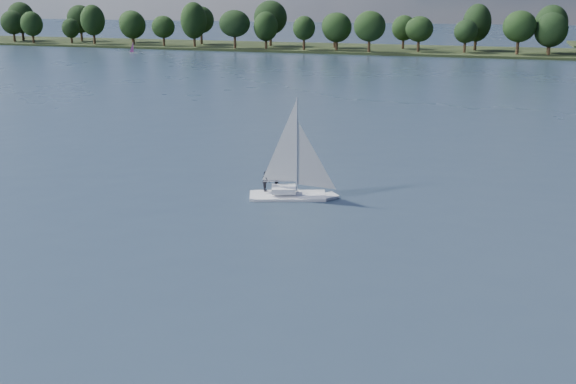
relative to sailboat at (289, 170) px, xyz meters
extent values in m
plane|color=#233342|center=(-7.86, 58.18, -2.71)|extent=(700.00, 700.00, 0.00)
cube|color=black|center=(-7.86, 170.18, -2.71)|extent=(660.00, 40.00, 1.50)
cube|color=silver|center=(0.10, 0.00, -2.71)|extent=(7.64, 4.33, 0.87)
cube|color=silver|center=(0.10, 0.00, -1.84)|extent=(2.47, 1.93, 0.54)
cylinder|color=silver|center=(0.10, 0.00, 2.22)|extent=(0.13, 0.13, 8.67)
imported|color=black|center=(-1.29, 0.42, -1.22)|extent=(0.56, 0.75, 1.87)
imported|color=black|center=(-2.13, -0.11, -1.22)|extent=(1.03, 1.12, 1.87)
cube|color=silver|center=(-95.92, 132.88, -2.71)|extent=(2.59, 2.11, 0.39)
cylinder|color=silver|center=(-95.92, 132.88, -0.74)|extent=(0.07, 0.07, 3.50)
camera|label=1|loc=(17.21, -53.08, 14.93)|focal=40.00mm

